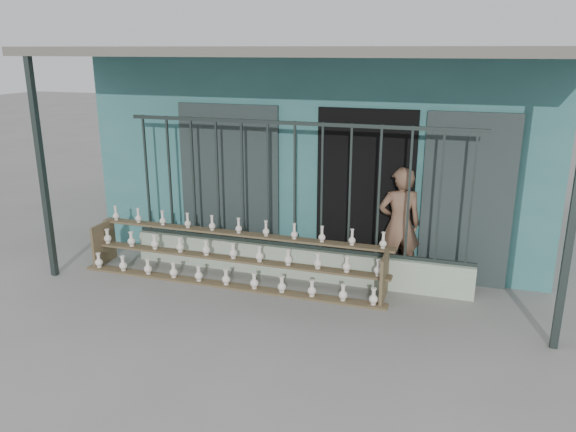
% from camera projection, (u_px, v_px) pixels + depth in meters
% --- Properties ---
extents(ground, '(60.00, 60.00, 0.00)m').
position_uv_depth(ground, '(263.00, 314.00, 7.00)').
color(ground, slate).
extents(workshop_building, '(7.40, 6.60, 3.21)m').
position_uv_depth(workshop_building, '(342.00, 136.00, 10.39)').
color(workshop_building, '#326A6A').
rests_on(workshop_building, ground).
extents(parapet_wall, '(5.00, 0.20, 0.45)m').
position_uv_depth(parapet_wall, '(294.00, 262.00, 8.12)').
color(parapet_wall, '#A7B99F').
rests_on(parapet_wall, ground).
extents(security_fence, '(5.00, 0.04, 1.80)m').
position_uv_depth(security_fence, '(295.00, 186.00, 7.80)').
color(security_fence, '#283330').
rests_on(security_fence, parapet_wall).
extents(shelf_rack, '(4.50, 0.68, 0.85)m').
position_uv_depth(shelf_rack, '(232.00, 257.00, 7.94)').
color(shelf_rack, brown).
rests_on(shelf_rack, ground).
extents(elderly_woman, '(0.70, 0.58, 1.65)m').
position_uv_depth(elderly_woman, '(399.00, 225.00, 7.82)').
color(elderly_woman, brown).
rests_on(elderly_woman, ground).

